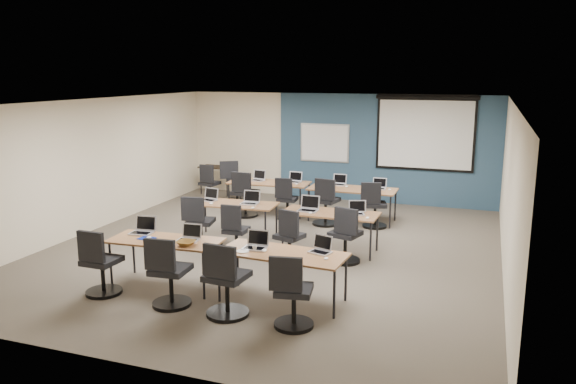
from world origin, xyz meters
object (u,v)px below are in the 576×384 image
at_px(task_chair_8, 244,198).
at_px(laptop_2, 256,244).
at_px(laptop_3, 321,248).
at_px(training_table_mid_right, 330,215).
at_px(laptop_4, 210,197).
at_px(task_chair_1, 168,278).
at_px(laptop_6, 309,207).
at_px(laptop_10, 339,182).
at_px(laptop_11, 379,186).
at_px(laptop_7, 356,211).
at_px(laptop_8, 258,178).
at_px(spare_chair_a, 235,184).
at_px(projector_screen, 425,129).
at_px(task_chair_7, 345,240).
at_px(laptop_9, 295,180).
at_px(task_chair_9, 286,202).
at_px(laptop_1, 189,236).
at_px(utility_table, 217,170).
at_px(training_table_back_right, 352,190).
at_px(task_chair_6, 289,241).
at_px(training_table_front_left, 165,243).
at_px(task_chair_2, 226,286).
at_px(training_table_mid_left, 234,206).
at_px(whiteboard, 325,143).
at_px(task_chair_10, 325,206).
at_px(task_chair_3, 292,298).
at_px(spare_chair_b, 209,186).
at_px(task_chair_5, 235,234).
at_px(task_chair_11, 374,209).
at_px(task_chair_4, 199,227).
at_px(task_chair_0, 100,268).
at_px(laptop_5, 250,201).
at_px(training_table_front_right, 282,256).
at_px(training_table_back_left, 269,184).
at_px(laptop_0, 143,229).

bearing_deg(task_chair_8, laptop_2, -60.51).
bearing_deg(laptop_3, laptop_2, -153.94).
height_order(training_table_mid_right, laptop_4, laptop_4).
xyz_separation_m(task_chair_1, laptop_6, (1.03, 3.18, 0.37)).
distance_m(laptop_10, laptop_11, 0.94).
bearing_deg(laptop_7, laptop_8, 121.06).
distance_m(task_chair_8, spare_chair_a, 1.60).
distance_m(projector_screen, task_chair_7, 5.01).
relative_size(laptop_4, laptop_9, 1.00).
xyz_separation_m(task_chair_9, laptop_10, (1.02, 0.68, 0.40)).
height_order(laptop_6, task_chair_9, laptop_6).
bearing_deg(laptop_1, utility_table, 109.13).
xyz_separation_m(training_table_back_right, task_chair_6, (-0.36, -3.11, -0.29)).
bearing_deg(training_table_front_left, task_chair_2, -31.78).
height_order(training_table_back_right, laptop_4, laptop_4).
bearing_deg(task_chair_9, training_table_mid_left, -109.97).
bearing_deg(whiteboard, task_chair_10, -73.33).
distance_m(task_chair_3, laptop_6, 3.36).
xyz_separation_m(laptop_3, task_chair_9, (-2.01, 4.12, -0.40)).
height_order(whiteboard, task_chair_8, whiteboard).
bearing_deg(whiteboard, task_chair_9, -94.83).
height_order(task_chair_7, spare_chair_b, task_chair_7).
height_order(laptop_2, task_chair_5, laptop_2).
relative_size(task_chair_7, task_chair_11, 1.01).
xyz_separation_m(spare_chair_a, spare_chair_b, (-0.60, -0.28, -0.04)).
bearing_deg(training_table_mid_left, spare_chair_b, 121.79).
relative_size(training_table_back_right, laptop_3, 6.36).
xyz_separation_m(laptop_9, spare_chair_b, (-2.42, 0.37, -0.39)).
bearing_deg(training_table_mid_right, training_table_mid_left, 178.46).
relative_size(task_chair_4, laptop_6, 2.82).
bearing_deg(projector_screen, laptop_1, -112.62).
bearing_deg(task_chair_0, spare_chair_a, 97.66).
bearing_deg(laptop_5, laptop_2, -70.24).
distance_m(task_chair_10, spare_chair_b, 3.59).
bearing_deg(task_chair_9, training_table_front_right, -76.85).
relative_size(laptop_3, task_chair_9, 0.31).
relative_size(task_chair_4, laptop_8, 3.19).
bearing_deg(laptop_10, training_table_front_right, -81.97).
distance_m(task_chair_2, task_chair_8, 5.36).
distance_m(utility_table, spare_chair_a, 1.07).
relative_size(training_table_back_left, task_chair_8, 1.78).
relative_size(task_chair_5, utility_table, 1.06).
xyz_separation_m(laptop_1, spare_chair_b, (-2.41, 5.24, -0.39)).
xyz_separation_m(training_table_mid_right, laptop_10, (-0.50, 2.54, 0.11)).
bearing_deg(utility_table, laptop_1, -65.06).
relative_size(training_table_front_left, training_table_back_left, 0.92).
distance_m(training_table_front_right, task_chair_0, 2.70).
relative_size(laptop_1, task_chair_10, 0.30).
xyz_separation_m(laptop_0, utility_table, (-1.76, 6.06, -0.14)).
bearing_deg(training_table_back_right, laptop_5, -126.54).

